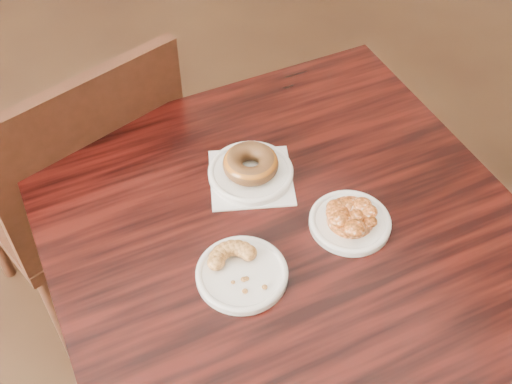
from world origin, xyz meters
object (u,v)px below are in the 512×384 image
cafe_table (282,330)px  glazed_donut (251,164)px  chair_far (69,180)px  cruller_fragment (242,267)px  apple_fritter (351,215)px

cafe_table → glazed_donut: size_ratio=7.88×
chair_far → cruller_fragment: (0.15, -0.67, 0.33)m
chair_far → glazed_donut: 0.64m
cafe_table → chair_far: chair_far is taller
chair_far → cruller_fragment: size_ratio=8.61×
chair_far → glazed_donut: chair_far is taller
cafe_table → cruller_fragment: cruller_fragment is taller
cafe_table → cruller_fragment: size_ratio=8.29×
apple_fritter → cruller_fragment: bearing=-179.9°
glazed_donut → cruller_fragment: bearing=-123.5°
cruller_fragment → apple_fritter: bearing=0.1°
glazed_donut → cruller_fragment: size_ratio=1.05×
chair_far → apple_fritter: bearing=107.8°
apple_fritter → chair_far: bearing=119.3°
chair_far → apple_fritter: size_ratio=7.25×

